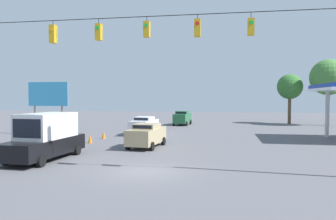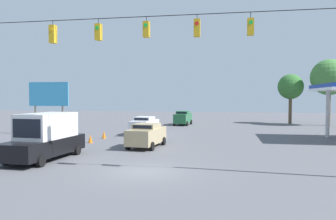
# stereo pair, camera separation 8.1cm
# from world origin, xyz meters

# --- Properties ---
(ground_plane) EXTENTS (140.00, 140.00, 0.00)m
(ground_plane) POSITION_xyz_m (0.00, 0.00, 0.00)
(ground_plane) COLOR #56565B
(overhead_signal_span) EXTENTS (20.96, 0.38, 8.77)m
(overhead_signal_span) POSITION_xyz_m (0.07, -0.38, 5.73)
(overhead_signal_span) COLOR slate
(overhead_signal_span) RESTS_ON ground_plane
(box_truck_black_parked_shoulder) EXTENTS (2.80, 6.29, 2.87)m
(box_truck_black_parked_shoulder) POSITION_xyz_m (6.96, -2.24, 1.42)
(box_truck_black_parked_shoulder) COLOR black
(box_truck_black_parked_shoulder) RESTS_ON ground_plane
(sedan_white_withflow_far) EXTENTS (2.40, 4.63, 1.86)m
(sedan_white_withflow_far) POSITION_xyz_m (4.15, -16.39, 0.97)
(sedan_white_withflow_far) COLOR silver
(sedan_white_withflow_far) RESTS_ON ground_plane
(sedan_tan_withflow_mid) EXTENTS (2.44, 4.70, 1.84)m
(sedan_tan_withflow_mid) POSITION_xyz_m (1.88, -8.08, 0.97)
(sedan_tan_withflow_mid) COLOR tan
(sedan_tan_withflow_mid) RESTS_ON ground_plane
(sedan_green_withflow_deep) EXTENTS (2.28, 4.59, 1.94)m
(sedan_green_withflow_deep) POSITION_xyz_m (1.71, -28.74, 1.01)
(sedan_green_withflow_deep) COLOR #236038
(sedan_green_withflow_deep) RESTS_ON ground_plane
(traffic_cone_nearest) EXTENTS (0.36, 0.36, 0.72)m
(traffic_cone_nearest) POSITION_xyz_m (7.28, -3.50, 0.36)
(traffic_cone_nearest) COLOR orange
(traffic_cone_nearest) RESTS_ON ground_plane
(traffic_cone_second) EXTENTS (0.36, 0.36, 0.72)m
(traffic_cone_second) POSITION_xyz_m (7.09, -6.50, 0.36)
(traffic_cone_second) COLOR orange
(traffic_cone_second) RESTS_ON ground_plane
(traffic_cone_third) EXTENTS (0.36, 0.36, 0.72)m
(traffic_cone_third) POSITION_xyz_m (7.16, -9.56, 0.36)
(traffic_cone_third) COLOR orange
(traffic_cone_third) RESTS_ON ground_plane
(traffic_cone_fourth) EXTENTS (0.36, 0.36, 0.72)m
(traffic_cone_fourth) POSITION_xyz_m (7.13, -12.64, 0.36)
(traffic_cone_fourth) COLOR orange
(traffic_cone_fourth) RESTS_ON ground_plane
(roadside_billboard) EXTENTS (4.38, 0.16, 5.45)m
(roadside_billboard) POSITION_xyz_m (13.95, -14.76, 3.93)
(roadside_billboard) COLOR #4C473D
(roadside_billboard) RESTS_ON ground_plane
(tree_horizon_left) EXTENTS (3.66, 3.66, 7.25)m
(tree_horizon_left) POSITION_xyz_m (-13.46, -33.65, 5.36)
(tree_horizon_left) COLOR brown
(tree_horizon_left) RESTS_ON ground_plane
(tree_horizon_right) EXTENTS (4.89, 4.89, 9.06)m
(tree_horizon_right) POSITION_xyz_m (-18.02, -31.28, 6.57)
(tree_horizon_right) COLOR #4C3823
(tree_horizon_right) RESTS_ON ground_plane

